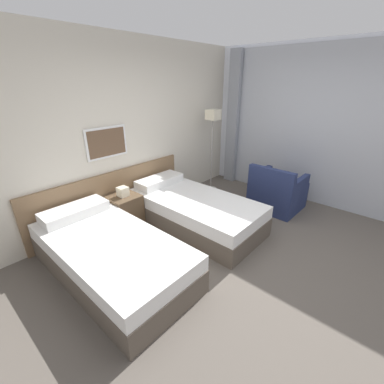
{
  "coord_description": "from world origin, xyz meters",
  "views": [
    {
      "loc": [
        -2.4,
        -1.2,
        2.09
      ],
      "look_at": [
        0.11,
        1.04,
        0.62
      ],
      "focal_mm": 24.0,
      "sensor_mm": 36.0,
      "label": 1
    }
  ],
  "objects_px": {
    "armchair": "(277,193)",
    "nightstand": "(125,210)",
    "floor_lamp": "(213,126)",
    "bed_near_window": "(194,210)",
    "bed_near_door": "(110,254)"
  },
  "relations": [
    {
      "from": "nightstand",
      "to": "armchair",
      "type": "height_order",
      "value": "armchair"
    },
    {
      "from": "bed_near_window",
      "to": "floor_lamp",
      "type": "xyz_separation_m",
      "value": [
        1.31,
        0.68,
        1.04
      ]
    },
    {
      "from": "bed_near_window",
      "to": "armchair",
      "type": "height_order",
      "value": "armchair"
    },
    {
      "from": "bed_near_door",
      "to": "bed_near_window",
      "type": "distance_m",
      "value": 1.46
    },
    {
      "from": "armchair",
      "to": "nightstand",
      "type": "bearing_deg",
      "value": 56.31
    },
    {
      "from": "bed_near_window",
      "to": "nightstand",
      "type": "bearing_deg",
      "value": 134.0
    },
    {
      "from": "bed_near_door",
      "to": "bed_near_window",
      "type": "xyz_separation_m",
      "value": [
        1.46,
        0.0,
        0.0
      ]
    },
    {
      "from": "bed_near_window",
      "to": "floor_lamp",
      "type": "relative_size",
      "value": 1.29
    },
    {
      "from": "floor_lamp",
      "to": "bed_near_door",
      "type": "bearing_deg",
      "value": -166.28
    },
    {
      "from": "bed_near_door",
      "to": "nightstand",
      "type": "height_order",
      "value": "nightstand"
    },
    {
      "from": "bed_near_door",
      "to": "nightstand",
      "type": "xyz_separation_m",
      "value": [
        0.73,
        0.76,
        0.02
      ]
    },
    {
      "from": "bed_near_door",
      "to": "nightstand",
      "type": "distance_m",
      "value": 1.05
    },
    {
      "from": "floor_lamp",
      "to": "armchair",
      "type": "distance_m",
      "value": 1.71
    },
    {
      "from": "floor_lamp",
      "to": "armchair",
      "type": "height_order",
      "value": "floor_lamp"
    },
    {
      "from": "nightstand",
      "to": "floor_lamp",
      "type": "distance_m",
      "value": 2.28
    }
  ]
}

